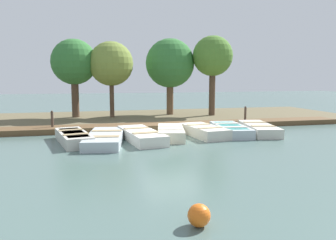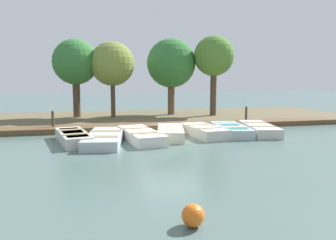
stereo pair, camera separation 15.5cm
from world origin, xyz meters
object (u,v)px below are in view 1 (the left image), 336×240
at_px(rowboat_4, 204,131).
at_px(rowboat_6, 259,128).
at_px(park_tree_left, 111,64).
at_px(mooring_post_near, 52,121).
at_px(rowboat_5, 230,130).
at_px(park_tree_far_left, 74,63).
at_px(buoy, 199,215).
at_px(park_tree_center, 170,64).
at_px(park_tree_right, 213,57).
at_px(mooring_post_far, 245,116).
at_px(rowboat_2, 141,135).
at_px(rowboat_0, 74,137).
at_px(rowboat_1, 105,138).
at_px(rowboat_3, 171,133).

height_order(rowboat_4, rowboat_6, rowboat_4).
bearing_deg(park_tree_left, mooring_post_near, -37.17).
relative_size(rowboat_5, park_tree_far_left, 0.67).
distance_m(buoy, park_tree_center, 15.55).
height_order(park_tree_left, park_tree_right, park_tree_right).
height_order(park_tree_center, park_tree_right, park_tree_right).
distance_m(park_tree_far_left, park_tree_right, 8.09).
height_order(buoy, park_tree_center, park_tree_center).
bearing_deg(mooring_post_far, park_tree_far_left, -116.70).
height_order(rowboat_2, park_tree_center, park_tree_center).
distance_m(park_tree_center, park_tree_right, 2.62).
distance_m(mooring_post_near, buoy, 10.97).
distance_m(rowboat_0, rowboat_2, 2.53).
height_order(rowboat_1, rowboat_3, rowboat_3).
distance_m(rowboat_2, rowboat_3, 1.27).
bearing_deg(rowboat_0, rowboat_6, 80.23).
xyz_separation_m(mooring_post_far, park_tree_far_left, (-4.30, -8.54, 2.78)).
relative_size(rowboat_0, park_tree_center, 0.63).
bearing_deg(mooring_post_near, rowboat_1, 35.01).
relative_size(rowboat_1, buoy, 9.37).
bearing_deg(rowboat_4, mooring_post_far, 121.30).
height_order(rowboat_0, rowboat_1, rowboat_0).
distance_m(rowboat_1, rowboat_4, 4.11).
xyz_separation_m(park_tree_far_left, park_tree_right, (0.95, 8.02, 0.39)).
height_order(rowboat_4, buoy, rowboat_4).
xyz_separation_m(rowboat_6, park_tree_right, (-5.80, 0.08, 3.45)).
xyz_separation_m(rowboat_3, mooring_post_near, (-2.66, -4.77, 0.27)).
relative_size(rowboat_1, mooring_post_near, 3.65).
bearing_deg(mooring_post_far, park_tree_right, -171.16).
xyz_separation_m(rowboat_3, rowboat_4, (-0.08, 1.46, -0.00)).
relative_size(rowboat_1, mooring_post_far, 3.65).
xyz_separation_m(rowboat_0, buoy, (7.69, 2.24, -0.02)).
distance_m(rowboat_0, mooring_post_far, 8.88).
bearing_deg(park_tree_center, park_tree_left, -81.64).
xyz_separation_m(rowboat_4, rowboat_5, (-0.18, 1.27, -0.02)).
distance_m(rowboat_5, buoy, 9.13).
distance_m(rowboat_4, buoy, 8.45).
relative_size(rowboat_5, mooring_post_far, 3.17).
height_order(park_tree_far_left, park_tree_left, park_tree_far_left).
bearing_deg(rowboat_4, park_tree_left, -160.52).
bearing_deg(park_tree_far_left, park_tree_center, 91.05).
relative_size(rowboat_4, park_tree_center, 0.58).
relative_size(rowboat_4, park_tree_left, 0.62).
distance_m(mooring_post_near, park_tree_left, 5.56).
height_order(mooring_post_far, park_tree_left, park_tree_left).
relative_size(mooring_post_far, park_tree_center, 0.20).
height_order(mooring_post_near, park_tree_right, park_tree_right).
xyz_separation_m(rowboat_5, rowboat_6, (0.06, 1.32, 0.00)).
bearing_deg(rowboat_0, rowboat_1, 64.12).
relative_size(rowboat_3, rowboat_6, 0.85).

